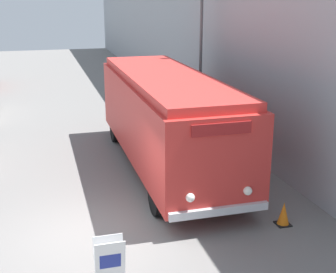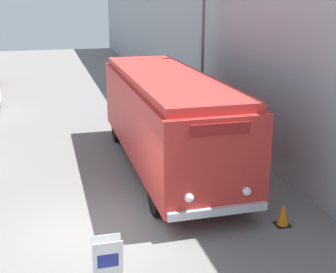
% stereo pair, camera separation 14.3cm
% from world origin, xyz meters
% --- Properties ---
extents(ground_plane, '(80.00, 80.00, 0.00)m').
position_xyz_m(ground_plane, '(0.00, 0.00, 0.00)').
color(ground_plane, slate).
extents(building_wall_right, '(0.30, 60.00, 7.10)m').
position_xyz_m(building_wall_right, '(6.39, 10.00, 3.55)').
color(building_wall_right, '#9EA3A8').
rests_on(building_wall_right, ground_plane).
extents(vintage_bus, '(2.66, 9.58, 3.15)m').
position_xyz_m(vintage_bus, '(3.02, 3.93, 1.79)').
color(vintage_bus, black).
rests_on(vintage_bus, ground_plane).
extents(sign_board, '(0.61, 0.35, 0.94)m').
position_xyz_m(sign_board, '(0.19, -2.02, 0.46)').
color(sign_board, gray).
rests_on(sign_board, ground_plane).
extents(streetlamp, '(0.36, 0.36, 6.10)m').
position_xyz_m(streetlamp, '(5.43, 7.48, 3.98)').
color(streetlamp, '#595E60').
rests_on(streetlamp, ground_plane).
extents(traffic_cone, '(0.36, 0.36, 0.61)m').
position_xyz_m(traffic_cone, '(4.77, -0.82, 0.30)').
color(traffic_cone, black).
rests_on(traffic_cone, ground_plane).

